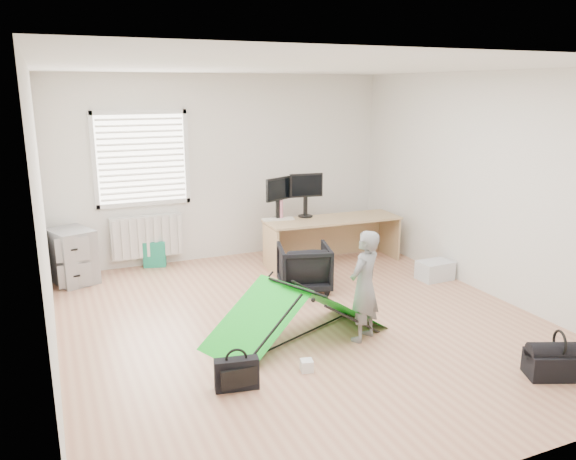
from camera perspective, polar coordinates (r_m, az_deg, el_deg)
name	(u,v)px	position (r m, az deg, el deg)	size (l,w,h in m)	color
ground	(302,322)	(6.26, 1.48, -9.29)	(5.50, 5.50, 0.00)	tan
back_wall	(225,168)	(8.39, -6.46, 6.29)	(5.00, 0.02, 2.70)	silver
window	(142,159)	(8.06, -14.65, 7.02)	(1.20, 0.06, 1.20)	silver
radiator	(147,236)	(8.22, -14.13, -0.62)	(1.00, 0.12, 0.60)	silver
desk	(332,241)	(8.20, 4.53, -1.10)	(1.97, 0.63, 0.67)	tan
filing_cabinet	(72,256)	(7.89, -21.05, -2.49)	(0.46, 0.61, 0.72)	gray
monitor_left	(278,204)	(7.99, -1.05, 2.64)	(0.46, 0.10, 0.44)	black
monitor_right	(305,201)	(8.15, 1.78, 2.96)	(0.49, 0.11, 0.47)	black
keyboard	(278,219)	(8.01, -1.02, 1.12)	(0.45, 0.15, 0.02)	beige
thermos	(280,210)	(8.03, -0.77, 2.09)	(0.08, 0.08, 0.27)	#BC697C
office_chair	(304,267)	(7.11, 1.65, -3.82)	(0.63, 0.65, 0.59)	black
person	(364,286)	(5.70, 7.75, -5.66)	(0.42, 0.27, 1.15)	slate
kite	(297,313)	(5.76, 0.89, -8.46)	(1.80, 0.79, 0.56)	#11B41E
storage_crate	(435,270)	(7.79, 14.70, -3.98)	(0.44, 0.31, 0.25)	silver
tote_bag	(155,254)	(8.27, -13.41, -2.40)	(0.31, 0.14, 0.37)	#1C8D67
laptop_bag	(237,374)	(4.94, -5.23, -14.37)	(0.38, 0.11, 0.28)	black
white_box	(307,366)	(5.24, 1.91, -13.60)	(0.11, 0.11, 0.11)	silver
duffel_bag	(557,365)	(5.65, 25.64, -12.23)	(0.53, 0.27, 0.23)	black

